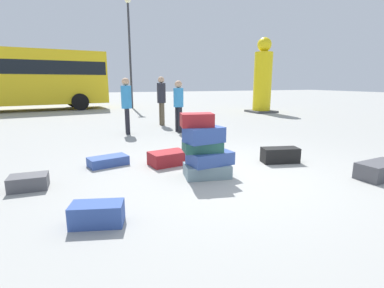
% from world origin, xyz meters
% --- Properties ---
extents(ground_plane, '(80.00, 80.00, 0.00)m').
position_xyz_m(ground_plane, '(0.00, 0.00, 0.00)').
color(ground_plane, '#9E9E99').
extents(suitcase_tower, '(0.84, 0.60, 1.04)m').
position_xyz_m(suitcase_tower, '(-0.45, 0.07, 0.45)').
color(suitcase_tower, gray).
rests_on(suitcase_tower, ground).
extents(suitcase_maroon_right_side, '(0.74, 0.54, 0.25)m').
position_xyz_m(suitcase_maroon_right_side, '(-0.81, 0.96, 0.12)').
color(suitcase_maroon_right_side, maroon).
rests_on(suitcase_maroon_right_side, ground).
extents(suitcase_navy_upright_blue, '(0.76, 0.53, 0.17)m').
position_xyz_m(suitcase_navy_upright_blue, '(-1.86, 1.31, 0.08)').
color(suitcase_navy_upright_blue, '#334F99').
rests_on(suitcase_navy_upright_blue, ground).
extents(suitcase_charcoal_foreground_near, '(0.52, 0.35, 0.21)m').
position_xyz_m(suitcase_charcoal_foreground_near, '(-3.05, 0.49, 0.10)').
color(suitcase_charcoal_foreground_near, '#4C4C51').
rests_on(suitcase_charcoal_foreground_near, ground).
extents(suitcase_navy_behind_tower, '(0.61, 0.43, 0.24)m').
position_xyz_m(suitcase_navy_behind_tower, '(-2.21, -0.99, 0.12)').
color(suitcase_navy_behind_tower, '#334F99').
rests_on(suitcase_navy_behind_tower, ground).
extents(suitcase_black_left_side, '(0.75, 0.46, 0.29)m').
position_xyz_m(suitcase_black_left_side, '(1.24, 0.30, 0.14)').
color(suitcase_black_left_side, black).
rests_on(suitcase_black_left_side, ground).
extents(suitcase_charcoal_foreground_far, '(0.83, 0.47, 0.26)m').
position_xyz_m(suitcase_charcoal_foreground_far, '(2.13, -1.05, 0.13)').
color(suitcase_charcoal_foreground_far, '#4C4C51').
rests_on(suitcase_charcoal_foreground_far, ground).
extents(person_bearded_onlooker, '(0.30, 0.34, 1.70)m').
position_xyz_m(person_bearded_onlooker, '(0.47, 5.84, 1.01)').
color(person_bearded_onlooker, brown).
rests_on(person_bearded_onlooker, ground).
extents(person_tourist_with_camera, '(0.30, 0.34, 1.56)m').
position_xyz_m(person_tourist_with_camera, '(0.55, 4.25, 0.93)').
color(person_tourist_with_camera, black).
rests_on(person_tourist_with_camera, ground).
extents(person_passerby_in_red, '(0.30, 0.34, 1.63)m').
position_xyz_m(person_passerby_in_red, '(-0.96, 4.54, 0.97)').
color(person_passerby_in_red, black).
rests_on(person_passerby_in_red, ground).
extents(yellow_dummy_statue, '(1.24, 1.24, 3.63)m').
position_xyz_m(yellow_dummy_statue, '(6.40, 8.28, 1.61)').
color(yellow_dummy_statue, yellow).
rests_on(yellow_dummy_statue, ground).
extents(parked_bus, '(9.25, 3.75, 3.15)m').
position_xyz_m(parked_bus, '(-5.21, 13.65, 1.83)').
color(parked_bus, yellow).
rests_on(parked_bus, ground).
extents(lamp_post, '(0.36, 0.36, 6.12)m').
position_xyz_m(lamp_post, '(0.73, 13.15, 3.99)').
color(lamp_post, '#333338').
rests_on(lamp_post, ground).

